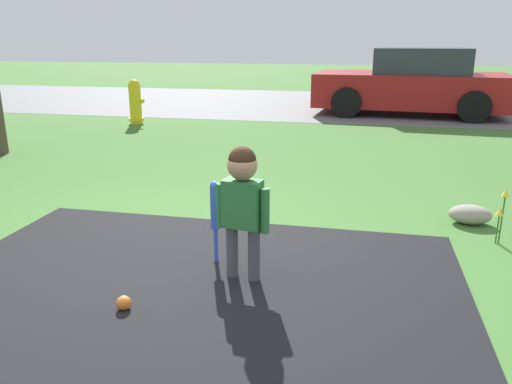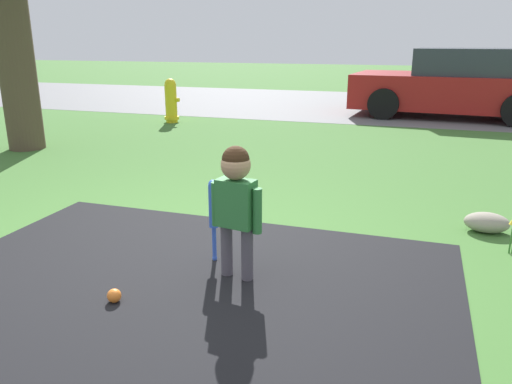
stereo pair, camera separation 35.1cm
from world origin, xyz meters
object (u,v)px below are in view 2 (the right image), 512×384
(parked_car, at_px, (454,85))
(child, at_px, (236,194))
(sports_ball, at_px, (114,296))
(baseball_bat, at_px, (213,209))
(fire_hydrant, at_px, (171,101))

(parked_car, bearing_deg, child, 83.16)
(child, relative_size, sports_ball, 10.41)
(sports_ball, bearing_deg, baseball_bat, 65.22)
(fire_hydrant, bearing_deg, child, -58.99)
(parked_car, bearing_deg, fire_hydrant, 30.72)
(child, bearing_deg, sports_ball, -127.56)
(child, relative_size, fire_hydrant, 1.08)
(child, relative_size, baseball_bat, 1.49)
(fire_hydrant, xyz_separation_m, parked_car, (5.06, 2.47, 0.23))
(sports_ball, bearing_deg, parked_car, 75.54)
(baseball_bat, bearing_deg, fire_hydrant, 120.04)
(fire_hydrant, bearing_deg, sports_ball, -65.51)
(baseball_bat, bearing_deg, parked_car, 76.56)
(sports_ball, relative_size, fire_hydrant, 0.10)
(sports_ball, distance_m, parked_car, 8.98)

